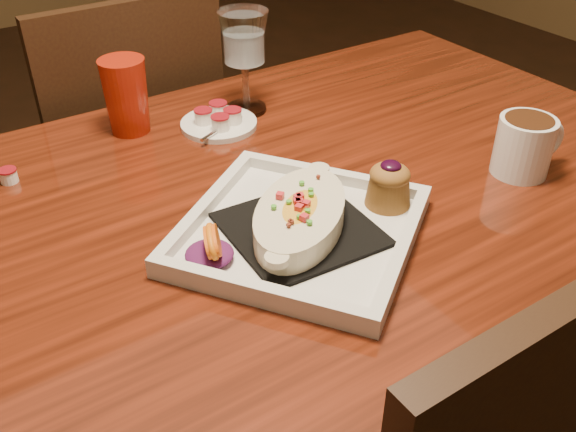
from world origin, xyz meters
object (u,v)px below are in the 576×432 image
coffee_mug (526,144)px  table (266,248)px  chair_far (130,164)px  saucer (219,121)px  red_tumbler (126,96)px  goblet (244,43)px  plate (307,221)px

coffee_mug → table: bearing=165.6°
chair_far → saucer: size_ratio=6.56×
red_tumbler → chair_far: bearing=74.6°
coffee_mug → chair_far: bearing=124.5°
table → red_tumbler: (-0.08, 0.33, 0.16)m
coffee_mug → saucer: (-0.34, 0.42, -0.04)m
coffee_mug → saucer: bearing=137.0°
chair_far → goblet: 0.53m
goblet → red_tumbler: bearing=168.8°
coffee_mug → goblet: 0.52m
table → plate: 0.17m
plate → goblet: size_ratio=2.23×
chair_far → goblet: bearing=111.9°
table → chair_far: (-0.00, 0.63, -0.15)m
table → saucer: size_ratio=10.59×
chair_far → plate: 0.79m
plate → saucer: bearing=45.8°
goblet → red_tumbler: 0.23m
red_tumbler → plate: bearing=-79.5°
plate → goblet: bearing=35.8°
goblet → saucer: bearing=-156.7°
table → coffee_mug: 0.45m
table → red_tumbler: 0.38m
red_tumbler → goblet: bearing=-11.2°
chair_far → goblet: (0.14, -0.34, 0.38)m
plate → coffee_mug: coffee_mug is taller
goblet → saucer: 0.15m
plate → table: bearing=54.9°
plate → saucer: (0.06, 0.37, -0.01)m
chair_far → plate: chair_far is taller
chair_far → saucer: 0.46m
table → goblet: (0.14, 0.29, 0.23)m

